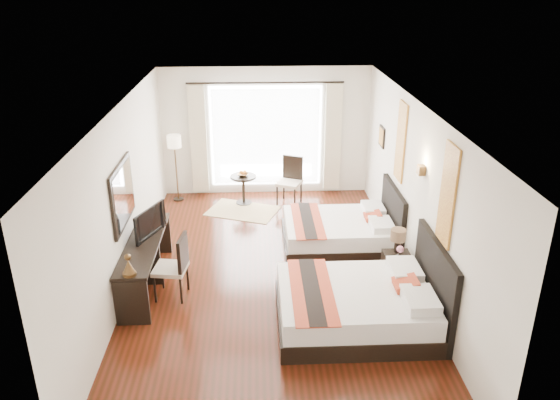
{
  "coord_description": "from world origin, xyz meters",
  "views": [
    {
      "loc": [
        -0.23,
        -7.75,
        4.59
      ],
      "look_at": [
        0.15,
        0.43,
        1.17
      ],
      "focal_mm": 35.0,
      "sensor_mm": 36.0,
      "label": 1
    }
  ],
  "objects_px": {
    "console_desk": "(145,263)",
    "window_chair": "(290,190)",
    "bed_far": "(343,231)",
    "fruit_bowl": "(243,175)",
    "desk_chair": "(173,278)",
    "side_table": "(244,190)",
    "table_lamp": "(398,237)",
    "bed_near": "(361,305)",
    "nightstand": "(397,270)",
    "vase": "(400,256)",
    "television": "(146,221)",
    "floor_lamp": "(174,146)"
  },
  "relations": [
    {
      "from": "console_desk",
      "to": "window_chair",
      "type": "relative_size",
      "value": 2.17
    },
    {
      "from": "vase",
      "to": "bed_near",
      "type": "bearing_deg",
      "value": -128.95
    },
    {
      "from": "desk_chair",
      "to": "floor_lamp",
      "type": "distance_m",
      "value": 3.99
    },
    {
      "from": "window_chair",
      "to": "table_lamp",
      "type": "bearing_deg",
      "value": 49.14
    },
    {
      "from": "console_desk",
      "to": "fruit_bowl",
      "type": "xyz_separation_m",
      "value": [
        1.49,
        3.21,
        0.28
      ]
    },
    {
      "from": "console_desk",
      "to": "desk_chair",
      "type": "bearing_deg",
      "value": -37.28
    },
    {
      "from": "table_lamp",
      "to": "floor_lamp",
      "type": "relative_size",
      "value": 0.26
    },
    {
      "from": "vase",
      "to": "floor_lamp",
      "type": "xyz_separation_m",
      "value": [
        -3.89,
        3.8,
        0.66
      ]
    },
    {
      "from": "floor_lamp",
      "to": "side_table",
      "type": "bearing_deg",
      "value": -10.71
    },
    {
      "from": "bed_near",
      "to": "bed_far",
      "type": "xyz_separation_m",
      "value": [
        0.1,
        2.4,
        -0.03
      ]
    },
    {
      "from": "floor_lamp",
      "to": "desk_chair",
      "type": "bearing_deg",
      "value": -83.94
    },
    {
      "from": "side_table",
      "to": "window_chair",
      "type": "relative_size",
      "value": 0.62
    },
    {
      "from": "vase",
      "to": "desk_chair",
      "type": "bearing_deg",
      "value": -178.94
    },
    {
      "from": "nightstand",
      "to": "desk_chair",
      "type": "relative_size",
      "value": 0.51
    },
    {
      "from": "nightstand",
      "to": "television",
      "type": "distance_m",
      "value": 4.03
    },
    {
      "from": "console_desk",
      "to": "television",
      "type": "height_order",
      "value": "television"
    },
    {
      "from": "window_chair",
      "to": "desk_chair",
      "type": "bearing_deg",
      "value": -5.24
    },
    {
      "from": "floor_lamp",
      "to": "bed_near",
      "type": "bearing_deg",
      "value": -56.41
    },
    {
      "from": "vase",
      "to": "fruit_bowl",
      "type": "height_order",
      "value": "fruit_bowl"
    },
    {
      "from": "television",
      "to": "bed_far",
      "type": "bearing_deg",
      "value": -50.99
    },
    {
      "from": "bed_near",
      "to": "television",
      "type": "bearing_deg",
      "value": 155.26
    },
    {
      "from": "television",
      "to": "window_chair",
      "type": "distance_m",
      "value": 3.9
    },
    {
      "from": "bed_far",
      "to": "fruit_bowl",
      "type": "height_order",
      "value": "bed_far"
    },
    {
      "from": "television",
      "to": "side_table",
      "type": "xyz_separation_m",
      "value": [
        1.47,
        2.99,
        -0.67
      ]
    },
    {
      "from": "table_lamp",
      "to": "vase",
      "type": "height_order",
      "value": "table_lamp"
    },
    {
      "from": "table_lamp",
      "to": "window_chair",
      "type": "height_order",
      "value": "window_chair"
    },
    {
      "from": "console_desk",
      "to": "window_chair",
      "type": "xyz_separation_m",
      "value": [
        2.47,
        3.21,
        -0.07
      ]
    },
    {
      "from": "bed_near",
      "to": "console_desk",
      "type": "bearing_deg",
      "value": 159.13
    },
    {
      "from": "table_lamp",
      "to": "fruit_bowl",
      "type": "relative_size",
      "value": 1.63
    },
    {
      "from": "vase",
      "to": "console_desk",
      "type": "xyz_separation_m",
      "value": [
        -3.95,
        0.29,
        -0.19
      ]
    },
    {
      "from": "bed_near",
      "to": "nightstand",
      "type": "xyz_separation_m",
      "value": [
        0.77,
        1.05,
        -0.07
      ]
    },
    {
      "from": "nightstand",
      "to": "floor_lamp",
      "type": "relative_size",
      "value": 0.36
    },
    {
      "from": "vase",
      "to": "television",
      "type": "height_order",
      "value": "television"
    },
    {
      "from": "table_lamp",
      "to": "fruit_bowl",
      "type": "bearing_deg",
      "value": 127.6
    },
    {
      "from": "bed_near",
      "to": "window_chair",
      "type": "bearing_deg",
      "value": 99.3
    },
    {
      "from": "bed_near",
      "to": "table_lamp",
      "type": "distance_m",
      "value": 1.5
    },
    {
      "from": "window_chair",
      "to": "side_table",
      "type": "bearing_deg",
      "value": -67.71
    },
    {
      "from": "bed_far",
      "to": "floor_lamp",
      "type": "relative_size",
      "value": 1.37
    },
    {
      "from": "bed_near",
      "to": "table_lamp",
      "type": "xyz_separation_m",
      "value": [
        0.78,
        1.2,
        0.44
      ]
    },
    {
      "from": "bed_far",
      "to": "vase",
      "type": "xyz_separation_m",
      "value": [
        0.65,
        -1.47,
        0.27
      ]
    },
    {
      "from": "nightstand",
      "to": "window_chair",
      "type": "height_order",
      "value": "window_chair"
    },
    {
      "from": "table_lamp",
      "to": "desk_chair",
      "type": "height_order",
      "value": "desk_chair"
    },
    {
      "from": "console_desk",
      "to": "desk_chair",
      "type": "xyz_separation_m",
      "value": [
        0.47,
        -0.36,
        -0.07
      ]
    },
    {
      "from": "fruit_bowl",
      "to": "desk_chair",
      "type": "bearing_deg",
      "value": -105.95
    },
    {
      "from": "vase",
      "to": "side_table",
      "type": "distance_m",
      "value": 4.31
    },
    {
      "from": "nightstand",
      "to": "console_desk",
      "type": "bearing_deg",
      "value": 177.58
    },
    {
      "from": "bed_far",
      "to": "television",
      "type": "height_order",
      "value": "television"
    },
    {
      "from": "television",
      "to": "window_chair",
      "type": "bearing_deg",
      "value": -16.56
    },
    {
      "from": "desk_chair",
      "to": "console_desk",
      "type": "bearing_deg",
      "value": -29.23
    },
    {
      "from": "nightstand",
      "to": "window_chair",
      "type": "bearing_deg",
      "value": 113.87
    }
  ]
}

